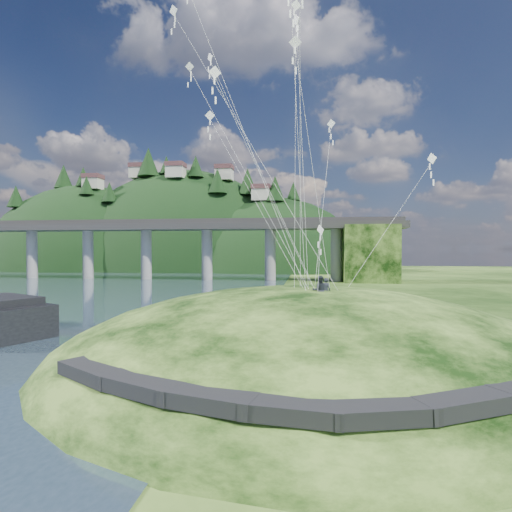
# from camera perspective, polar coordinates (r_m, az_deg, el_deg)

# --- Properties ---
(ground) EXTENTS (320.00, 320.00, 0.00)m
(ground) POSITION_cam_1_polar(r_m,az_deg,el_deg) (27.14, -10.45, -15.15)
(ground) COLOR black
(ground) RESTS_ON ground
(grass_hill) EXTENTS (36.00, 32.00, 13.00)m
(grass_hill) POSITION_cam_1_polar(r_m,az_deg,el_deg) (28.28, 7.34, -17.66)
(grass_hill) COLOR black
(grass_hill) RESTS_ON ground
(footpath) EXTENTS (22.29, 5.84, 0.83)m
(footpath) POSITION_cam_1_polar(r_m,az_deg,el_deg) (16.02, 5.21, -18.92)
(footpath) COLOR black
(footpath) RESTS_ON ground
(bridge) EXTENTS (160.00, 11.00, 15.00)m
(bridge) POSITION_cam_1_polar(r_m,az_deg,el_deg) (100.96, -12.50, 2.20)
(bridge) COLOR #2D2B2B
(bridge) RESTS_ON ground
(far_ridge) EXTENTS (153.00, 70.00, 94.50)m
(far_ridge) POSITION_cam_1_polar(r_m,az_deg,el_deg) (156.49, -11.84, -4.51)
(far_ridge) COLOR black
(far_ridge) RESTS_ON ground
(wooden_dock) EXTENTS (12.31, 5.98, 0.88)m
(wooden_dock) POSITION_cam_1_polar(r_m,az_deg,el_deg) (34.70, -9.76, -10.91)
(wooden_dock) COLOR #3B2518
(wooden_dock) RESTS_ON ground
(kite_flyers) EXTENTS (1.22, 1.06, 1.87)m
(kite_flyers) POSITION_cam_1_polar(r_m,az_deg,el_deg) (25.24, 9.27, -2.84)
(kite_flyers) COLOR #252931
(kite_flyers) RESTS_ON ground
(kite_swarm) EXTENTS (20.05, 12.64, 20.08)m
(kite_swarm) POSITION_cam_1_polar(r_m,az_deg,el_deg) (32.69, 0.76, 25.87)
(kite_swarm) COLOR white
(kite_swarm) RESTS_ON ground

